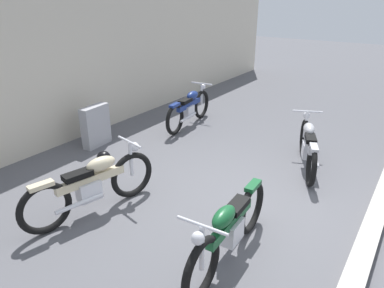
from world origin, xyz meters
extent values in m
plane|color=#56565B|center=(0.00, 0.00, 0.00)|extent=(40.00, 40.00, 0.00)
cube|color=beige|center=(0.00, 4.35, 1.52)|extent=(18.00, 0.30, 3.03)
cube|color=#B7B2A8|center=(0.00, -1.55, 0.06)|extent=(18.00, 0.24, 0.12)
cube|color=#9E9EA3|center=(0.20, 3.57, 0.41)|extent=(0.64, 0.25, 0.83)
sphere|color=black|center=(-0.34, 2.81, 0.13)|extent=(0.25, 0.25, 0.25)
torus|color=black|center=(-1.90, -0.28, 0.34)|extent=(0.69, 0.12, 0.69)
torus|color=black|center=(-0.63, -0.22, 0.34)|extent=(0.69, 0.12, 0.69)
cube|color=silver|center=(-1.22, -0.25, 0.36)|extent=(0.31, 0.20, 0.26)
cube|color=#145128|center=(-1.27, -0.25, 0.51)|extent=(0.97, 0.14, 0.11)
ellipsoid|color=#145128|center=(-1.43, -0.26, 0.68)|extent=(0.42, 0.21, 0.19)
cube|color=black|center=(-1.10, -0.24, 0.64)|extent=(0.39, 0.19, 0.08)
cube|color=#145128|center=(-0.63, -0.22, 0.67)|extent=(0.31, 0.13, 0.06)
cylinder|color=silver|center=(-1.90, -0.28, 0.60)|extent=(0.05, 0.05, 0.52)
cylinder|color=silver|center=(-1.90, -0.28, 0.86)|extent=(0.06, 0.55, 0.03)
sphere|color=silver|center=(-1.98, -0.29, 0.77)|extent=(0.13, 0.13, 0.13)
cylinder|color=silver|center=(-1.04, -0.13, 0.30)|extent=(0.66, 0.09, 0.06)
torus|color=black|center=(2.83, 2.76, 0.34)|extent=(0.69, 0.16, 0.69)
torus|color=black|center=(1.56, 2.62, 0.34)|extent=(0.69, 0.16, 0.69)
cube|color=silver|center=(2.15, 2.68, 0.36)|extent=(0.32, 0.22, 0.26)
cube|color=navy|center=(2.20, 2.69, 0.51)|extent=(0.97, 0.19, 0.11)
ellipsoid|color=navy|center=(2.36, 2.71, 0.68)|extent=(0.43, 0.23, 0.19)
cube|color=black|center=(2.03, 2.67, 0.64)|extent=(0.39, 0.21, 0.08)
cube|color=navy|center=(1.56, 2.62, 0.66)|extent=(0.31, 0.14, 0.06)
cylinder|color=silver|center=(2.83, 2.76, 0.60)|extent=(0.05, 0.05, 0.52)
cylinder|color=silver|center=(2.83, 2.76, 0.86)|extent=(0.09, 0.55, 0.03)
sphere|color=silver|center=(2.90, 2.76, 0.77)|extent=(0.13, 0.13, 0.13)
cylinder|color=silver|center=(1.97, 2.55, 0.30)|extent=(0.66, 0.13, 0.06)
torus|color=black|center=(-0.84, 1.63, 0.35)|extent=(0.71, 0.24, 0.71)
torus|color=black|center=(-2.12, 1.93, 0.35)|extent=(0.71, 0.24, 0.71)
cube|color=silver|center=(-1.53, 1.79, 0.37)|extent=(0.35, 0.26, 0.27)
cube|color=beige|center=(-1.48, 1.78, 0.53)|extent=(0.99, 0.32, 0.12)
ellipsoid|color=beige|center=(-1.31, 1.74, 0.70)|extent=(0.46, 0.29, 0.19)
cube|color=black|center=(-1.65, 1.82, 0.66)|extent=(0.42, 0.26, 0.08)
cube|color=beige|center=(-2.12, 1.93, 0.69)|extent=(0.33, 0.18, 0.06)
cylinder|color=silver|center=(-0.84, 1.63, 0.62)|extent=(0.05, 0.05, 0.53)
cylinder|color=silver|center=(-0.84, 1.63, 0.89)|extent=(0.16, 0.56, 0.03)
sphere|color=silver|center=(-0.77, 1.61, 0.79)|extent=(0.14, 0.14, 0.14)
cylinder|color=silver|center=(-1.74, 1.72, 0.31)|extent=(0.68, 0.21, 0.06)
torus|color=black|center=(2.15, 0.00, 0.34)|extent=(0.65, 0.34, 0.67)
torus|color=black|center=(1.01, -0.49, 0.34)|extent=(0.65, 0.34, 0.67)
cube|color=silver|center=(1.54, -0.26, 0.36)|extent=(0.34, 0.28, 0.26)
cube|color=#ADADB2|center=(1.58, -0.25, 0.50)|extent=(0.91, 0.45, 0.11)
ellipsoid|color=#ADADB2|center=(1.73, -0.18, 0.67)|extent=(0.45, 0.33, 0.18)
cube|color=black|center=(1.43, -0.31, 0.62)|extent=(0.40, 0.30, 0.07)
cube|color=#ADADB2|center=(1.01, -0.49, 0.65)|extent=(0.31, 0.22, 0.06)
cylinder|color=silver|center=(2.15, 0.00, 0.59)|extent=(0.05, 0.05, 0.51)
cylinder|color=silver|center=(2.15, 0.00, 0.84)|extent=(0.24, 0.51, 0.03)
sphere|color=silver|center=(2.22, 0.03, 0.75)|extent=(0.13, 0.13, 0.13)
cylinder|color=silver|center=(1.41, -0.44, 0.29)|extent=(0.62, 0.30, 0.06)
camera|label=1|loc=(-4.23, -1.75, 2.87)|focal=33.26mm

